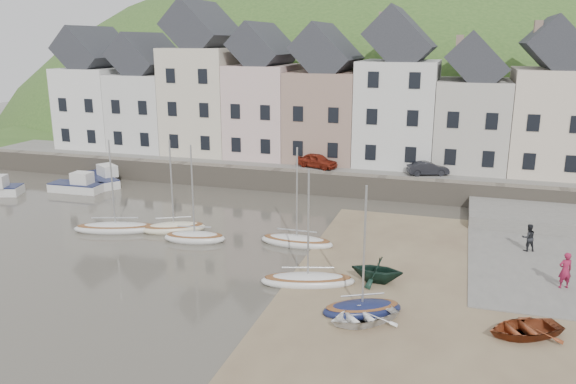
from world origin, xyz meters
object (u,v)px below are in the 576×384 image
(rowboat_white, at_px, (363,315))
(car_right, at_px, (428,168))
(car_left, at_px, (317,161))
(rowboat_green, at_px, (377,269))
(rowboat_red, at_px, (524,328))
(person_red, at_px, (565,270))
(person_dark, at_px, (528,237))
(sailboat_0, at_px, (116,228))

(rowboat_white, xyz_separation_m, car_right, (1.14, 23.41, 1.75))
(rowboat_white, distance_m, car_left, 24.85)
(rowboat_green, distance_m, rowboat_red, 7.72)
(person_red, bearing_deg, rowboat_red, 45.89)
(rowboat_white, relative_size, person_dark, 1.96)
(sailboat_0, relative_size, rowboat_green, 2.38)
(car_left, distance_m, car_right, 9.27)
(rowboat_green, height_order, person_dark, person_dark)
(sailboat_0, height_order, rowboat_white, sailboat_0)
(sailboat_0, xyz_separation_m, person_dark, (25.49, 3.92, 0.69))
(person_dark, bearing_deg, rowboat_red, 63.42)
(rowboat_white, bearing_deg, rowboat_green, 139.28)
(person_red, height_order, person_dark, person_red)
(person_dark, relative_size, car_right, 0.50)
(rowboat_white, xyz_separation_m, person_dark, (7.78, 11.56, 0.55))
(rowboat_red, distance_m, car_left, 27.04)
(car_left, xyz_separation_m, car_right, (9.27, 0.00, -0.07))
(car_left, bearing_deg, car_right, -71.04)
(rowboat_red, xyz_separation_m, car_left, (-14.84, 22.53, 1.82))
(sailboat_0, bearing_deg, car_left, 58.72)
(rowboat_red, xyz_separation_m, person_red, (2.31, 5.62, 0.67))
(rowboat_white, relative_size, rowboat_green, 1.22)
(rowboat_white, bearing_deg, car_left, 157.53)
(sailboat_0, xyz_separation_m, person_red, (26.74, -1.14, 0.80))
(rowboat_green, xyz_separation_m, person_red, (9.10, 1.95, 0.30))
(person_dark, xyz_separation_m, car_right, (-6.64, 11.85, 1.20))
(person_red, bearing_deg, sailboat_0, -24.17)
(sailboat_0, distance_m, person_red, 26.77)
(person_red, bearing_deg, person_dark, -97.92)
(rowboat_green, relative_size, rowboat_red, 0.82)
(sailboat_0, distance_m, person_dark, 25.80)
(car_right, bearing_deg, rowboat_red, 174.08)
(person_red, xyz_separation_m, person_dark, (-1.24, 5.06, -0.12))
(rowboat_white, bearing_deg, rowboat_red, 55.83)
(person_red, relative_size, car_left, 0.52)
(sailboat_0, distance_m, car_right, 24.65)
(sailboat_0, bearing_deg, rowboat_red, -15.46)
(car_right, bearing_deg, person_dark, -170.55)
(person_dark, relative_size, car_left, 0.46)
(sailboat_0, distance_m, car_left, 18.56)
(car_right, bearing_deg, person_red, -174.82)
(person_red, distance_m, car_left, 24.12)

